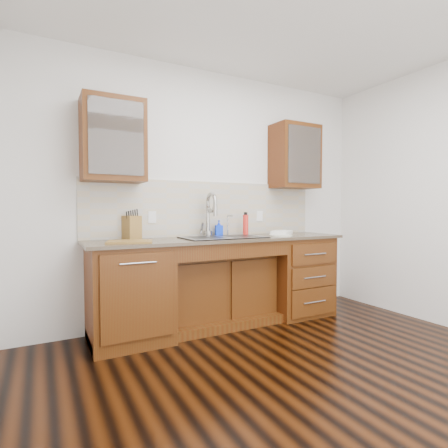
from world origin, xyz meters
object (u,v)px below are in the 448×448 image
cutting_board (130,242)px  knife_block (131,228)px  water_bottle (246,225)px  plate (281,235)px  soap_bottle (219,228)px

cutting_board → knife_block: bearing=75.0°
water_bottle → plate: size_ratio=0.89×
soap_bottle → plate: size_ratio=0.68×
knife_block → water_bottle: bearing=-16.8°
water_bottle → cutting_board: water_bottle is taller
soap_bottle → knife_block: size_ratio=0.76×
plate → cutting_board: size_ratio=0.67×
knife_block → cutting_board: knife_block is taller
knife_block → cutting_board: (-0.09, -0.34, -0.10)m
soap_bottle → water_bottle: size_ratio=0.76×
water_bottle → knife_block: bearing=175.8°
soap_bottle → cutting_board: (-1.03, -0.32, -0.08)m
water_bottle → plate: water_bottle is taller
soap_bottle → knife_block: bearing=-165.2°
soap_bottle → plate: soap_bottle is taller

